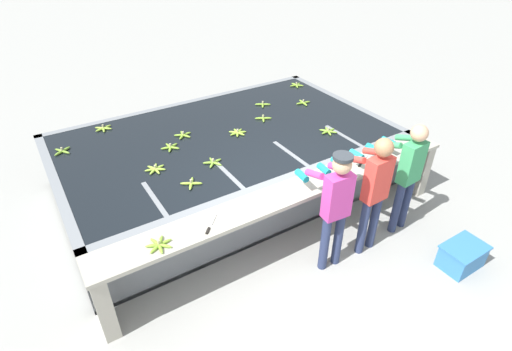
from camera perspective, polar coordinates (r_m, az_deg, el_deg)
ground_plane at (r=5.37m, az=6.31°, el=-11.07°), size 80.00×80.00×0.00m
wash_tank at (r=6.40m, az=-4.19°, el=2.28°), size 5.03×3.05×0.90m
work_ledge at (r=5.07m, az=5.21°, el=-4.34°), size 5.03×0.45×0.90m
worker_0 at (r=4.67m, az=11.20°, el=-3.70°), size 0.45×0.73×1.61m
worker_1 at (r=5.01m, az=16.46°, el=-1.47°), size 0.42×0.72×1.65m
worker_2 at (r=5.53m, az=20.85°, el=0.83°), size 0.44×0.72×1.61m
banana_bunch_floating_0 at (r=6.31m, az=-25.94°, el=3.16°), size 0.26×0.26×0.08m
banana_bunch_floating_1 at (r=6.21m, az=-10.36°, el=5.72°), size 0.27×0.27×0.08m
banana_bunch_floating_2 at (r=6.32m, az=10.27°, el=6.25°), size 0.28×0.27×0.08m
banana_bunch_floating_3 at (r=5.91m, az=-12.11°, el=3.98°), size 0.28×0.27×0.08m
banana_bunch_floating_4 at (r=5.44m, az=-6.14°, el=1.87°), size 0.27×0.27×0.08m
banana_bunch_floating_5 at (r=5.44m, az=-14.19°, el=0.92°), size 0.28×0.28×0.08m
banana_bunch_floating_6 at (r=8.07m, az=5.81°, el=12.73°), size 0.27×0.27×0.08m
banana_bunch_floating_7 at (r=6.75m, az=-20.97°, el=6.34°), size 0.28×0.28×0.08m
banana_bunch_floating_8 at (r=6.64m, az=1.04°, el=8.19°), size 0.26×0.26×0.08m
banana_bunch_floating_9 at (r=5.06m, az=-9.24°, el=-1.11°), size 0.26×0.26×0.08m
banana_bunch_floating_10 at (r=7.16m, az=0.98°, el=10.14°), size 0.25×0.25×0.08m
banana_bunch_floating_11 at (r=7.27m, az=6.76°, el=10.29°), size 0.28×0.28×0.08m
banana_bunch_floating_12 at (r=6.19m, az=-2.65°, el=6.15°), size 0.28×0.28×0.08m
banana_bunch_ledge_0 at (r=4.24m, az=-13.67°, el=-9.58°), size 0.28×0.28×0.08m
knife_0 at (r=4.38m, az=-6.62°, el=-7.24°), size 0.26×0.27×0.02m
knife_1 at (r=5.61m, az=14.84°, el=1.82°), size 0.32×0.19×0.02m
crate at (r=5.69m, az=27.35°, el=-10.17°), size 0.55×0.39×0.32m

